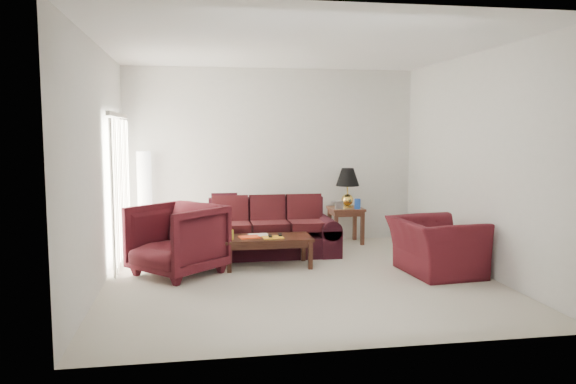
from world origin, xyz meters
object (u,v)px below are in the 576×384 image
object	(u,v)px
armchair_right	(436,246)
sofa	(269,228)
coffee_table	(268,252)
end_table	(346,225)
armchair_left	(177,240)
floor_lamp	(145,200)

from	to	relation	value
armchair_right	sofa	bearing A→B (deg)	49.40
armchair_right	coffee_table	world-z (taller)	armchair_right
armchair_right	end_table	bearing A→B (deg)	10.69
armchair_left	armchair_right	xyz separation A→B (m)	(3.45, -0.53, -0.11)
end_table	armchair_left	size ratio (longest dim) A/B	0.58
coffee_table	floor_lamp	bearing A→B (deg)	158.93
sofa	floor_lamp	world-z (taller)	floor_lamp
coffee_table	sofa	bearing A→B (deg)	99.59
sofa	end_table	size ratio (longest dim) A/B	3.47
armchair_left	coffee_table	xyz separation A→B (m)	(1.26, 0.25, -0.26)
sofa	armchair_left	distance (m)	1.67
floor_lamp	coffee_table	distance (m)	2.44
end_table	armchair_right	xyz separation A→B (m)	(0.64, -2.25, 0.07)
coffee_table	armchair_right	bearing A→B (deg)	-0.71
end_table	floor_lamp	size ratio (longest dim) A/B	0.38
armchair_left	coffee_table	distance (m)	1.31
end_table	floor_lamp	xyz separation A→B (m)	(-3.38, 0.05, 0.51)
sofa	end_table	distance (m)	1.64
sofa	armchair_right	xyz separation A→B (m)	(2.08, -1.48, -0.06)
sofa	end_table	world-z (taller)	sofa
sofa	floor_lamp	bearing A→B (deg)	155.48
sofa	armchair_right	world-z (taller)	sofa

